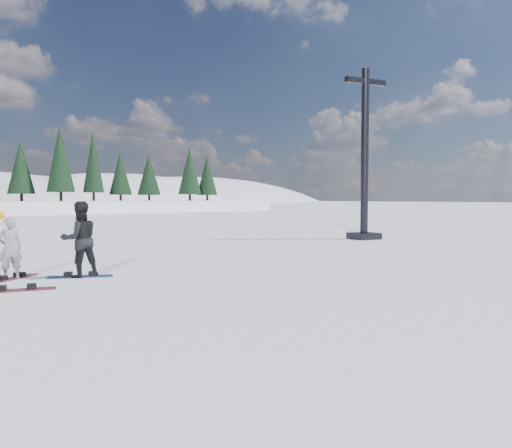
{
  "coord_description": "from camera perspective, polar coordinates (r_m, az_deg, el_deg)",
  "views": [
    {
      "loc": [
        -3.09,
        -11.91,
        1.91
      ],
      "look_at": [
        6.23,
        0.39,
        1.1
      ],
      "focal_mm": 35.0,
      "sensor_mm": 36.0,
      "label": 1
    }
  ],
  "objects": [
    {
      "name": "ground",
      "position": [
        12.45,
        -22.47,
        -6.05
      ],
      "size": [
        420.0,
        420.0,
        0.0
      ],
      "primitive_type": "plane",
      "color": "white",
      "rests_on": "ground"
    },
    {
      "name": "snowboard_loose_b",
      "position": [
        11.42,
        -25.66,
        -6.84
      ],
      "size": [
        1.52,
        0.66,
        0.03
      ],
      "primitive_type": "cube",
      "rotation": [
        0.0,
        0.0,
        -0.27
      ],
      "color": "maroon",
      "rests_on": "ground"
    },
    {
      "name": "snowboard_man",
      "position": [
        12.79,
        -19.42,
        -5.69
      ],
      "size": [
        1.48,
        0.9,
        0.03
      ],
      "primitive_type": "cube",
      "rotation": [
        0.0,
        0.0,
        -0.44
      ],
      "color": "navy",
      "rests_on": "ground"
    },
    {
      "name": "lift_tower",
      "position": [
        23.62,
        12.31,
        6.01
      ],
      "size": [
        2.15,
        1.39,
        7.81
      ],
      "rotation": [
        0.0,
        0.0,
        -0.22
      ],
      "color": "black",
      "rests_on": "ground"
    },
    {
      "name": "snowboard_woman",
      "position": [
        13.07,
        -26.23,
        -5.64
      ],
      "size": [
        1.38,
        1.11,
        0.03
      ],
      "primitive_type": "cube",
      "rotation": [
        0.0,
        0.0,
        0.63
      ],
      "color": "maroon",
      "rests_on": "ground"
    },
    {
      "name": "snowboarder_woman",
      "position": [
        12.98,
        -26.32,
        -2.43
      ],
      "size": [
        0.56,
        0.39,
        1.61
      ],
      "rotation": [
        0.0,
        0.0,
        3.16
      ],
      "color": "#949499",
      "rests_on": "ground"
    },
    {
      "name": "snowboarder_man",
      "position": [
        12.69,
        -19.49,
        -1.67
      ],
      "size": [
        0.9,
        0.71,
        1.83
      ],
      "primitive_type": "imported",
      "rotation": [
        0.0,
        0.0,
        3.12
      ],
      "color": "black",
      "rests_on": "ground"
    }
  ]
}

